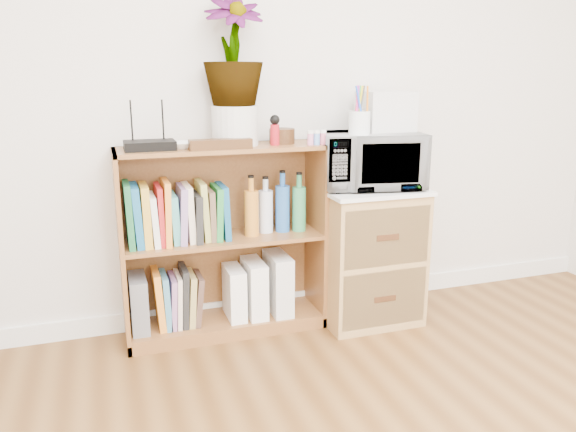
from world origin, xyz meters
name	(u,v)px	position (x,y,z in m)	size (l,w,h in m)	color
skirting_board	(282,302)	(0.00, 2.24, 0.05)	(4.00, 0.02, 0.10)	white
bookshelf	(224,242)	(-0.35, 2.10, 0.47)	(1.00, 0.30, 0.95)	brown
wicker_unit	(366,255)	(0.40, 2.02, 0.35)	(0.50, 0.45, 0.70)	#9E7542
microwave	(370,160)	(0.40, 2.02, 0.86)	(0.50, 0.34, 0.28)	silver
pen_cup	(359,123)	(0.30, 1.95, 1.05)	(0.10, 0.10, 0.11)	white
small_appliance	(386,111)	(0.50, 2.07, 1.10)	(0.25, 0.21, 0.20)	silver
router	(150,145)	(-0.68, 2.08, 0.97)	(0.23, 0.15, 0.04)	black
white_bowl	(180,145)	(-0.55, 2.07, 0.97)	(0.13, 0.13, 0.03)	white
plant_pot	(235,126)	(-0.28, 2.12, 1.04)	(0.22, 0.22, 0.19)	silver
potted_plant	(233,51)	(-0.28, 2.12, 1.39)	(0.28, 0.28, 0.50)	#3A772F
trinket_box	(221,144)	(-0.37, 2.00, 0.97)	(0.29, 0.07, 0.05)	#371D0F
kokeshi_doll	(275,135)	(-0.09, 2.06, 1.00)	(0.04, 0.04, 0.10)	#A6141E
wooden_bowl	(282,136)	(-0.04, 2.11, 0.99)	(0.13, 0.13, 0.07)	#321B0D
paint_jars	(317,139)	(0.10, 2.01, 0.98)	(0.11, 0.04, 0.06)	pink
file_box	(139,303)	(-0.78, 2.10, 0.21)	(0.08, 0.22, 0.27)	slate
magazine_holder_left	(234,292)	(-0.31, 2.09, 0.20)	(0.08, 0.21, 0.26)	white
magazine_holder_mid	(254,288)	(-0.20, 2.09, 0.21)	(0.09, 0.23, 0.29)	white
magazine_holder_right	(278,283)	(-0.07, 2.09, 0.23)	(0.10, 0.25, 0.31)	silver
cookbooks	(176,214)	(-0.58, 2.10, 0.64)	(0.48, 0.20, 0.30)	#1B683A
liquor_bottles	(275,204)	(-0.08, 2.10, 0.65)	(0.32, 0.07, 0.30)	orange
lower_books	(177,298)	(-0.59, 2.10, 0.20)	(0.24, 0.19, 0.30)	orange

